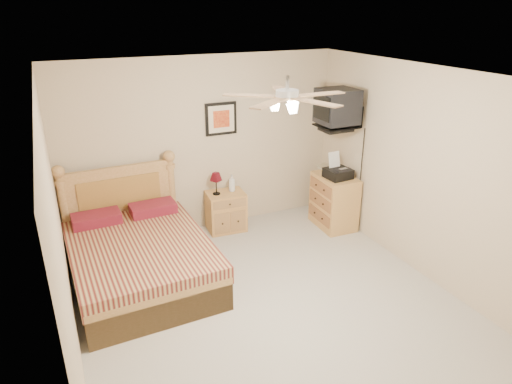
{
  "coord_description": "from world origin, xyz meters",
  "views": [
    {
      "loc": [
        -1.91,
        -3.72,
        3.11
      ],
      "look_at": [
        0.2,
        0.9,
        1.01
      ],
      "focal_mm": 32.0,
      "sensor_mm": 36.0,
      "label": 1
    }
  ],
  "objects": [
    {
      "name": "magazine_lower",
      "position": [
        1.68,
        1.72,
        0.81
      ],
      "size": [
        0.23,
        0.28,
        0.02
      ],
      "primitive_type": "imported",
      "rotation": [
        0.0,
        0.0,
        0.16
      ],
      "color": "beige",
      "rests_on": "dresser"
    },
    {
      "name": "ceiling",
      "position": [
        0.0,
        0.0,
        2.5
      ],
      "size": [
        4.0,
        4.5,
        0.04
      ],
      "primitive_type": "cube",
      "color": "white",
      "rests_on": "ground"
    },
    {
      "name": "dresser",
      "position": [
        1.73,
        1.45,
        0.4
      ],
      "size": [
        0.5,
        0.69,
        0.8
      ],
      "primitive_type": "cube",
      "rotation": [
        0.0,
        0.0,
        -0.04
      ],
      "color": "tan",
      "rests_on": "ground"
    },
    {
      "name": "ceiling_fan",
      "position": [
        0.0,
        -0.2,
        2.36
      ],
      "size": [
        1.14,
        1.14,
        0.28
      ],
      "primitive_type": null,
      "color": "silver",
      "rests_on": "ceiling"
    },
    {
      "name": "floor",
      "position": [
        0.0,
        0.0,
        0.0
      ],
      "size": [
        4.5,
        4.5,
        0.0
      ],
      "primitive_type": "plane",
      "color": "#AAA599",
      "rests_on": "ground"
    },
    {
      "name": "magazine_upper",
      "position": [
        1.71,
        1.71,
        0.83
      ],
      "size": [
        0.32,
        0.35,
        0.02
      ],
      "primitive_type": "imported",
      "rotation": [
        0.0,
        0.0,
        0.47
      ],
      "color": "tan",
      "rests_on": "magazine_lower"
    },
    {
      "name": "nightstand",
      "position": [
        0.22,
        2.0,
        0.29
      ],
      "size": [
        0.57,
        0.44,
        0.58
      ],
      "primitive_type": "cube",
      "rotation": [
        0.0,
        0.0,
        -0.07
      ],
      "color": "#BB8A45",
      "rests_on": "ground"
    },
    {
      "name": "table_lamp",
      "position": [
        0.09,
        2.02,
        0.75
      ],
      "size": [
        0.22,
        0.22,
        0.33
      ],
      "primitive_type": null,
      "rotation": [
        0.0,
        0.0,
        -0.29
      ],
      "color": "#560C17",
      "rests_on": "nightstand"
    },
    {
      "name": "wall_left",
      "position": [
        -2.0,
        0.0,
        1.25
      ],
      "size": [
        0.04,
        4.5,
        2.5
      ],
      "primitive_type": "cube",
      "color": "#C5B091",
      "rests_on": "ground"
    },
    {
      "name": "wall_right",
      "position": [
        2.0,
        0.0,
        1.25
      ],
      "size": [
        0.04,
        4.5,
        2.5
      ],
      "primitive_type": "cube",
      "color": "#C5B091",
      "rests_on": "ground"
    },
    {
      "name": "wall_tv",
      "position": [
        1.75,
        1.34,
        1.81
      ],
      "size": [
        0.56,
        0.46,
        0.58
      ],
      "primitive_type": null,
      "color": "black",
      "rests_on": "wall_right"
    },
    {
      "name": "bed",
      "position": [
        -1.2,
        1.12,
        0.64
      ],
      "size": [
        1.58,
        2.04,
        1.29
      ],
      "primitive_type": null,
      "rotation": [
        0.0,
        0.0,
        0.03
      ],
      "color": "olive",
      "rests_on": "ground"
    },
    {
      "name": "wall_back",
      "position": [
        0.0,
        2.25,
        1.25
      ],
      "size": [
        4.0,
        0.04,
        2.5
      ],
      "primitive_type": "cube",
      "color": "#C5B091",
      "rests_on": "ground"
    },
    {
      "name": "lotion_bottle",
      "position": [
        0.33,
        2.03,
        0.71
      ],
      "size": [
        0.1,
        0.1,
        0.25
      ],
      "primitive_type": "imported",
      "rotation": [
        0.0,
        0.0,
        -0.05
      ],
      "color": "silver",
      "rests_on": "nightstand"
    },
    {
      "name": "wall_front",
      "position": [
        0.0,
        -2.25,
        1.25
      ],
      "size": [
        4.0,
        0.04,
        2.5
      ],
      "primitive_type": "cube",
      "color": "#C5B091",
      "rests_on": "ground"
    },
    {
      "name": "fax_machine",
      "position": [
        1.71,
        1.38,
        0.98
      ],
      "size": [
        0.36,
        0.38,
        0.36
      ],
      "primitive_type": null,
      "rotation": [
        0.0,
        0.0,
        0.07
      ],
      "color": "black",
      "rests_on": "dresser"
    },
    {
      "name": "framed_picture",
      "position": [
        0.27,
        2.23,
        1.62
      ],
      "size": [
        0.46,
        0.04,
        0.46
      ],
      "primitive_type": "cube",
      "color": "black",
      "rests_on": "wall_back"
    }
  ]
}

